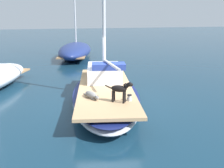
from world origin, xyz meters
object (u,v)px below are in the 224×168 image
Objects in this scene: sailboat_main at (105,94)px; dog_grey at (91,95)px; deck_winch at (129,98)px; coiled_rope at (90,93)px; dog_black at (120,89)px; moored_boat_far_astern at (75,50)px.

dog_grey is (-0.81, -1.32, 0.43)m from sailboat_main.
deck_winch is at bearing -28.17° from dog_grey.
deck_winch is at bearing -44.67° from coiled_rope.
sailboat_main is at bearing 89.96° from dog_black.
moored_boat_far_astern is (0.04, 13.42, -0.14)m from deck_winch.
sailboat_main is 9.31× the size of dog_black.
moored_boat_far_astern is (0.37, 11.49, 0.28)m from sailboat_main.
deck_winch is 0.03× the size of moored_boat_far_astern.
deck_winch is 0.65× the size of coiled_rope.
coiled_rope is (-1.08, 1.07, -0.08)m from deck_winch.
dog_black is 0.47m from deck_winch.
coiled_rope is at bearing 135.33° from deck_winch.
sailboat_main is 23.45× the size of coiled_rope.
dog_black reaches higher than coiled_rope.
dog_black is 3.89× the size of deck_winch.
dog_grey is 12.87m from moored_boat_far_astern.
dog_grey is at bearing 140.45° from dog_black.
coiled_rope is 0.04× the size of moored_boat_far_astern.
dog_black is 2.52× the size of coiled_rope.
dog_grey is 1.09m from dog_black.
deck_winch is 13.42m from moored_boat_far_astern.
deck_winch reaches higher than sailboat_main.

